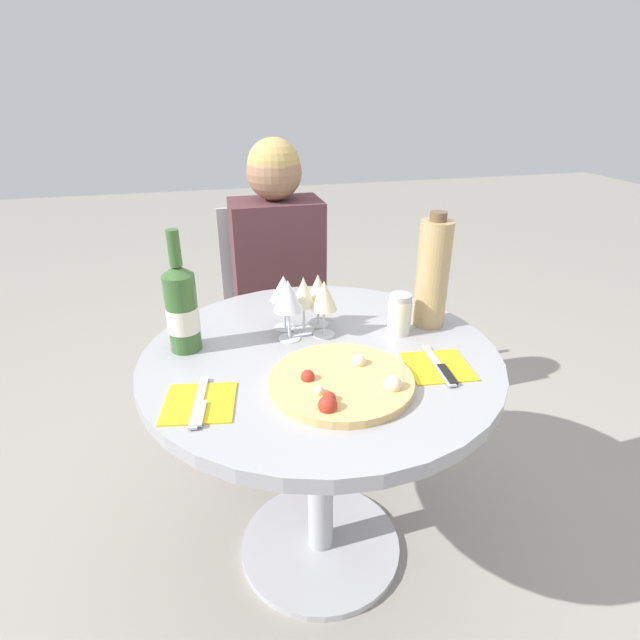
% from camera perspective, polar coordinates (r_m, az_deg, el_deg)
% --- Properties ---
extents(ground_plane, '(12.00, 12.00, 0.00)m').
position_cam_1_polar(ground_plane, '(1.74, 0.06, -24.50)').
color(ground_plane, gray).
rests_on(ground_plane, ground).
extents(dining_table, '(0.91, 0.91, 0.71)m').
position_cam_1_polar(dining_table, '(1.36, 0.07, -9.22)').
color(dining_table, '#B2B2B7').
rests_on(dining_table, ground_plane).
extents(chair_behind_diner, '(0.42, 0.42, 0.88)m').
position_cam_1_polar(chair_behind_diner, '(2.11, -4.91, -0.22)').
color(chair_behind_diner, '#ADADB2').
rests_on(chair_behind_diner, ground_plane).
extents(seated_diner, '(0.34, 0.44, 1.16)m').
position_cam_1_polar(seated_diner, '(1.93, -4.32, 1.07)').
color(seated_diner, '#512D33').
rests_on(seated_diner, ground_plane).
extents(pizza_large, '(0.33, 0.33, 0.05)m').
position_cam_1_polar(pizza_large, '(1.14, 2.53, -7.06)').
color(pizza_large, '#DBB26B').
rests_on(pizza_large, dining_table).
extents(wine_bottle, '(0.08, 0.08, 0.32)m').
position_cam_1_polar(wine_bottle, '(1.29, -15.51, 1.33)').
color(wine_bottle, '#38602D').
rests_on(wine_bottle, dining_table).
extents(tall_carafe, '(0.09, 0.09, 0.32)m').
position_cam_1_polar(tall_carafe, '(1.40, 12.74, 5.21)').
color(tall_carafe, tan).
rests_on(tall_carafe, dining_table).
extents(sugar_shaker, '(0.06, 0.06, 0.11)m').
position_cam_1_polar(sugar_shaker, '(1.37, 9.08, 0.66)').
color(sugar_shaker, silver).
rests_on(sugar_shaker, dining_table).
extents(wine_glass_front_left, '(0.08, 0.08, 0.17)m').
position_cam_1_polar(wine_glass_front_left, '(1.29, -3.65, 2.72)').
color(wine_glass_front_left, silver).
rests_on(wine_glass_front_left, dining_table).
extents(wine_glass_back_left, '(0.08, 0.08, 0.16)m').
position_cam_1_polar(wine_glass_back_left, '(1.36, -4.17, 3.54)').
color(wine_glass_back_left, silver).
rests_on(wine_glass_back_left, dining_table).
extents(wine_glass_center, '(0.07, 0.07, 0.16)m').
position_cam_1_polar(wine_glass_center, '(1.33, -1.89, 3.12)').
color(wine_glass_center, silver).
rests_on(wine_glass_center, dining_table).
extents(wine_glass_back_right, '(0.07, 0.07, 0.15)m').
position_cam_1_polar(wine_glass_back_right, '(1.38, -0.24, 3.50)').
color(wine_glass_back_right, silver).
rests_on(wine_glass_back_right, dining_table).
extents(wine_glass_front_right, '(0.07, 0.07, 0.16)m').
position_cam_1_polar(wine_glass_front_right, '(1.32, 0.46, 2.73)').
color(wine_glass_front_right, silver).
rests_on(wine_glass_front_right, dining_table).
extents(place_setting_left, '(0.17, 0.19, 0.01)m').
position_cam_1_polar(place_setting_left, '(1.11, -13.62, -9.24)').
color(place_setting_left, yellow).
rests_on(place_setting_left, dining_table).
extents(place_setting_right, '(0.16, 0.19, 0.01)m').
position_cam_1_polar(place_setting_right, '(1.24, 13.39, -5.21)').
color(place_setting_right, yellow).
rests_on(place_setting_right, dining_table).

